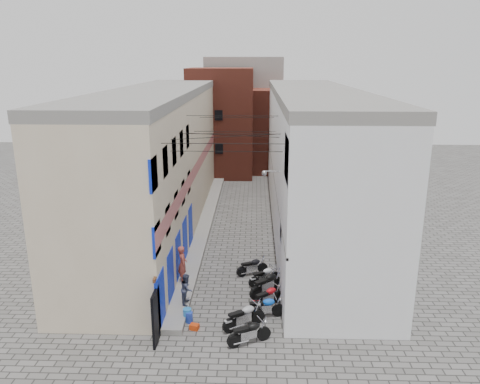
# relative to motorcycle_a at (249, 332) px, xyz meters

# --- Properties ---
(ground) EXTENTS (90.00, 90.00, 0.00)m
(ground) POSITION_rel_motorcycle_a_xyz_m (-1.11, 0.44, -0.54)
(ground) COLOR #585653
(ground) RESTS_ON ground
(plinth) EXTENTS (0.90, 26.00, 0.25)m
(plinth) POSITION_rel_motorcycle_a_xyz_m (-3.16, 13.44, -0.41)
(plinth) COLOR gray
(plinth) RESTS_ON ground
(building_left) EXTENTS (5.10, 27.00, 9.00)m
(building_left) POSITION_rel_motorcycle_a_xyz_m (-6.09, 13.39, 3.96)
(building_left) COLOR #C8B697
(building_left) RESTS_ON ground
(building_right) EXTENTS (5.94, 26.00, 9.00)m
(building_right) POSITION_rel_motorcycle_a_xyz_m (3.89, 13.43, 3.97)
(building_right) COLOR white
(building_right) RESTS_ON ground
(building_far_brick_left) EXTENTS (6.00, 6.00, 10.00)m
(building_far_brick_left) POSITION_rel_motorcycle_a_xyz_m (-3.11, 28.44, 4.46)
(building_far_brick_left) COLOR maroon
(building_far_brick_left) RESTS_ON ground
(building_far_brick_right) EXTENTS (5.00, 6.00, 8.00)m
(building_far_brick_right) POSITION_rel_motorcycle_a_xyz_m (1.89, 30.44, 3.46)
(building_far_brick_right) COLOR maroon
(building_far_brick_right) RESTS_ON ground
(building_far_concrete) EXTENTS (8.00, 5.00, 11.00)m
(building_far_concrete) POSITION_rel_motorcycle_a_xyz_m (-1.11, 34.44, 4.96)
(building_far_concrete) COLOR gray
(building_far_concrete) RESTS_ON ground
(far_shopfront) EXTENTS (2.00, 0.30, 2.40)m
(far_shopfront) POSITION_rel_motorcycle_a_xyz_m (-1.11, 25.64, 0.66)
(far_shopfront) COLOR black
(far_shopfront) RESTS_ON ground
(overhead_wires) EXTENTS (5.80, 13.02, 1.32)m
(overhead_wires) POSITION_rel_motorcycle_a_xyz_m (-1.11, 8.08, 6.59)
(overhead_wires) COLOR black
(overhead_wires) RESTS_ON ground
(motorcycle_a) EXTENTS (1.92, 1.31, 1.07)m
(motorcycle_a) POSITION_rel_motorcycle_a_xyz_m (0.00, 0.00, 0.00)
(motorcycle_a) COLOR black
(motorcycle_a) RESTS_ON ground
(motorcycle_b) EXTENTS (2.00, 1.60, 1.15)m
(motorcycle_b) POSITION_rel_motorcycle_a_xyz_m (-0.24, 1.13, 0.04)
(motorcycle_b) COLOR #9C9CA0
(motorcycle_b) RESTS_ON ground
(motorcycle_c) EXTENTS (1.93, 0.94, 1.07)m
(motorcycle_c) POSITION_rel_motorcycle_a_xyz_m (0.62, 1.96, -0.00)
(motorcycle_c) COLOR blue
(motorcycle_c) RESTS_ON ground
(motorcycle_d) EXTENTS (1.76, 1.57, 1.04)m
(motorcycle_d) POSITION_rel_motorcycle_a_xyz_m (0.79, 2.92, -0.01)
(motorcycle_d) COLOR #B60D15
(motorcycle_d) RESTS_ON ground
(motorcycle_e) EXTENTS (2.00, 1.89, 1.21)m
(motorcycle_e) POSITION_rel_motorcycle_a_xyz_m (0.79, 4.01, 0.07)
(motorcycle_e) COLOR black
(motorcycle_e) RESTS_ON ground
(motorcycle_f) EXTENTS (1.78, 1.35, 1.01)m
(motorcycle_f) POSITION_rel_motorcycle_a_xyz_m (0.67, 5.04, -0.03)
(motorcycle_f) COLOR silver
(motorcycle_f) RESTS_ON ground
(motorcycle_g) EXTENTS (1.80, 1.22, 1.00)m
(motorcycle_g) POSITION_rel_motorcycle_a_xyz_m (0.06, 6.13, -0.03)
(motorcycle_g) COLOR black
(motorcycle_g) RESTS_ON ground
(person_a) EXTENTS (0.60, 0.76, 1.84)m
(person_a) POSITION_rel_motorcycle_a_xyz_m (-3.32, 4.78, 0.63)
(person_a) COLOR #9D4239
(person_a) RESTS_ON plinth
(person_b) EXTENTS (0.56, 0.70, 1.40)m
(person_b) POSITION_rel_motorcycle_a_xyz_m (-2.81, 2.65, 0.42)
(person_b) COLOR #363A51
(person_b) RESTS_ON plinth
(water_jug_near) EXTENTS (0.33, 0.33, 0.47)m
(water_jug_near) POSITION_rel_motorcycle_a_xyz_m (-2.56, 1.47, -0.30)
(water_jug_near) COLOR #223BAB
(water_jug_near) RESTS_ON ground
(water_jug_far) EXTENTS (0.44, 0.44, 0.56)m
(water_jug_far) POSITION_rel_motorcycle_a_xyz_m (-2.66, 1.59, -0.25)
(water_jug_far) COLOR #2677BF
(water_jug_far) RESTS_ON ground
(red_crate) EXTENTS (0.42, 0.36, 0.23)m
(red_crate) POSITION_rel_motorcycle_a_xyz_m (-2.27, 0.94, -0.42)
(red_crate) COLOR #C1360D
(red_crate) RESTS_ON ground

